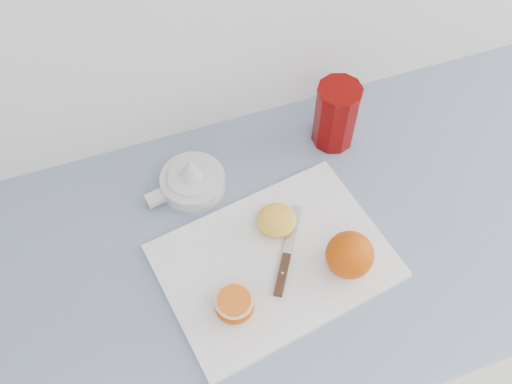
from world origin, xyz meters
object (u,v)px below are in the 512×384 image
half_orange (234,305)px  citrus_juicer (192,180)px  counter (314,313)px  red_tumbler (336,117)px  cutting_board (275,261)px

half_orange → citrus_juicer: 0.27m
counter → red_tumbler: red_tumbler is taller
half_orange → red_tumbler: bearing=43.6°
citrus_juicer → red_tumbler: 0.30m
counter → half_orange: (-0.23, -0.11, 0.48)m
citrus_juicer → red_tumbler: size_ratio=1.10×
red_tumbler → counter: bearing=-112.5°
cutting_board → red_tumbler: bearing=47.1°
counter → citrus_juicer: bearing=144.0°
half_orange → red_tumbler: 0.42m
counter → cutting_board: 0.47m
counter → red_tumbler: 0.55m
cutting_board → red_tumbler: 0.31m
counter → red_tumbler: size_ratio=16.22×
red_tumbler → cutting_board: bearing=-132.9°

